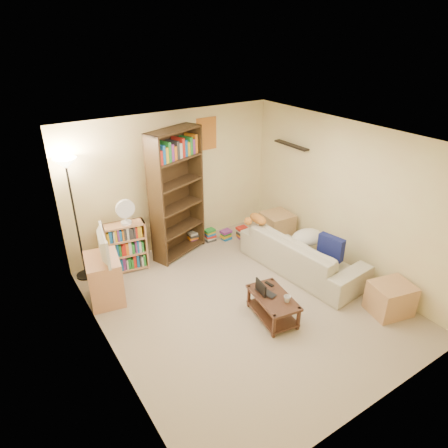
{
  "coord_description": "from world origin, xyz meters",
  "views": [
    {
      "loc": [
        -2.92,
        -3.91,
        3.78
      ],
      "look_at": [
        0.06,
        0.65,
        1.05
      ],
      "focal_mm": 32.0,
      "sensor_mm": 36.0,
      "label": 1
    }
  ],
  "objects_px": {
    "floor_lamp": "(69,185)",
    "coffee_table": "(273,304)",
    "tv_stand": "(105,279)",
    "side_table": "(277,228)",
    "desk_fan": "(125,211)",
    "mug": "(287,299)",
    "end_cabinet": "(390,298)",
    "television": "(99,246)",
    "tabby_cat": "(256,219)",
    "sofa": "(302,253)",
    "tall_bookshelf": "(177,192)",
    "short_bookshelf": "(126,247)",
    "laptop": "(268,291)"
  },
  "relations": [
    {
      "from": "floor_lamp",
      "to": "coffee_table",
      "type": "bearing_deg",
      "value": -52.51
    },
    {
      "from": "mug",
      "to": "side_table",
      "type": "height_order",
      "value": "side_table"
    },
    {
      "from": "short_bookshelf",
      "to": "desk_fan",
      "type": "height_order",
      "value": "desk_fan"
    },
    {
      "from": "mug",
      "to": "tabby_cat",
      "type": "bearing_deg",
      "value": 66.04
    },
    {
      "from": "sofa",
      "to": "tv_stand",
      "type": "distance_m",
      "value": 3.22
    },
    {
      "from": "television",
      "to": "mug",
      "type": "bearing_deg",
      "value": -124.06
    },
    {
      "from": "coffee_table",
      "to": "mug",
      "type": "distance_m",
      "value": 0.28
    },
    {
      "from": "tabby_cat",
      "to": "short_bookshelf",
      "type": "bearing_deg",
      "value": 158.75
    },
    {
      "from": "tv_stand",
      "to": "end_cabinet",
      "type": "relative_size",
      "value": 1.27
    },
    {
      "from": "coffee_table",
      "to": "end_cabinet",
      "type": "height_order",
      "value": "end_cabinet"
    },
    {
      "from": "sofa",
      "to": "laptop",
      "type": "bearing_deg",
      "value": 110.12
    },
    {
      "from": "sofa",
      "to": "mug",
      "type": "distance_m",
      "value": 1.44
    },
    {
      "from": "mug",
      "to": "short_bookshelf",
      "type": "height_order",
      "value": "short_bookshelf"
    },
    {
      "from": "side_table",
      "to": "short_bookshelf",
      "type": "bearing_deg",
      "value": 167.03
    },
    {
      "from": "tv_stand",
      "to": "side_table",
      "type": "distance_m",
      "value": 3.34
    },
    {
      "from": "sofa",
      "to": "short_bookshelf",
      "type": "xyz_separation_m",
      "value": [
        -2.47,
        1.64,
        0.11
      ]
    },
    {
      "from": "floor_lamp",
      "to": "television",
      "type": "bearing_deg",
      "value": -82.93
    },
    {
      "from": "laptop",
      "to": "television",
      "type": "height_order",
      "value": "television"
    },
    {
      "from": "floor_lamp",
      "to": "end_cabinet",
      "type": "xyz_separation_m",
      "value": [
        3.45,
        -3.37,
        -1.39
      ]
    },
    {
      "from": "tall_bookshelf",
      "to": "floor_lamp",
      "type": "xyz_separation_m",
      "value": [
        -1.69,
        0.17,
        0.42
      ]
    },
    {
      "from": "television",
      "to": "desk_fan",
      "type": "bearing_deg",
      "value": -36.82
    },
    {
      "from": "tv_stand",
      "to": "short_bookshelf",
      "type": "relative_size",
      "value": 0.83
    },
    {
      "from": "coffee_table",
      "to": "side_table",
      "type": "height_order",
      "value": "side_table"
    },
    {
      "from": "laptop",
      "to": "mug",
      "type": "xyz_separation_m",
      "value": [
        0.08,
        -0.32,
        0.03
      ]
    },
    {
      "from": "tall_bookshelf",
      "to": "end_cabinet",
      "type": "height_order",
      "value": "tall_bookshelf"
    },
    {
      "from": "coffee_table",
      "to": "end_cabinet",
      "type": "bearing_deg",
      "value": -20.04
    },
    {
      "from": "coffee_table",
      "to": "floor_lamp",
      "type": "height_order",
      "value": "floor_lamp"
    },
    {
      "from": "sofa",
      "to": "laptop",
      "type": "relative_size",
      "value": 6.4
    },
    {
      "from": "sofa",
      "to": "television",
      "type": "xyz_separation_m",
      "value": [
        -3.05,
        1.02,
        0.61
      ]
    },
    {
      "from": "floor_lamp",
      "to": "side_table",
      "type": "relative_size",
      "value": 3.45
    },
    {
      "from": "laptop",
      "to": "desk_fan",
      "type": "xyz_separation_m",
      "value": [
        -1.22,
        2.17,
        0.72
      ]
    },
    {
      "from": "tall_bookshelf",
      "to": "floor_lamp",
      "type": "distance_m",
      "value": 1.75
    },
    {
      "from": "tall_bookshelf",
      "to": "floor_lamp",
      "type": "relative_size",
      "value": 1.12
    },
    {
      "from": "desk_fan",
      "to": "floor_lamp",
      "type": "bearing_deg",
      "value": 161.97
    },
    {
      "from": "desk_fan",
      "to": "side_table",
      "type": "xyz_separation_m",
      "value": [
        2.71,
        -0.59,
        -0.81
      ]
    },
    {
      "from": "tabby_cat",
      "to": "desk_fan",
      "type": "xyz_separation_m",
      "value": [
        -2.06,
        0.78,
        0.37
      ]
    },
    {
      "from": "laptop",
      "to": "short_bookshelf",
      "type": "xyz_separation_m",
      "value": [
        -1.27,
        2.21,
        0.06
      ]
    },
    {
      "from": "laptop",
      "to": "mug",
      "type": "bearing_deg",
      "value": -178.03
    },
    {
      "from": "sofa",
      "to": "end_cabinet",
      "type": "xyz_separation_m",
      "value": [
        0.3,
        -1.54,
        -0.09
      ]
    },
    {
      "from": "mug",
      "to": "tv_stand",
      "type": "height_order",
      "value": "tv_stand"
    },
    {
      "from": "television",
      "to": "floor_lamp",
      "type": "height_order",
      "value": "floor_lamp"
    },
    {
      "from": "short_bookshelf",
      "to": "floor_lamp",
      "type": "relative_size",
      "value": 0.43
    },
    {
      "from": "short_bookshelf",
      "to": "tabby_cat",
      "type": "bearing_deg",
      "value": -11.97
    },
    {
      "from": "television",
      "to": "end_cabinet",
      "type": "height_order",
      "value": "television"
    },
    {
      "from": "coffee_table",
      "to": "television",
      "type": "xyz_separation_m",
      "value": [
        -1.84,
        1.73,
        0.71
      ]
    },
    {
      "from": "tall_bookshelf",
      "to": "side_table",
      "type": "bearing_deg",
      "value": -40.57
    },
    {
      "from": "desk_fan",
      "to": "mug",
      "type": "bearing_deg",
      "value": -62.45
    },
    {
      "from": "television",
      "to": "tall_bookshelf",
      "type": "xyz_separation_m",
      "value": [
        1.59,
        0.64,
        0.27
      ]
    },
    {
      "from": "sofa",
      "to": "mug",
      "type": "relative_size",
      "value": 22.77
    },
    {
      "from": "coffee_table",
      "to": "tall_bookshelf",
      "type": "height_order",
      "value": "tall_bookshelf"
    }
  ]
}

